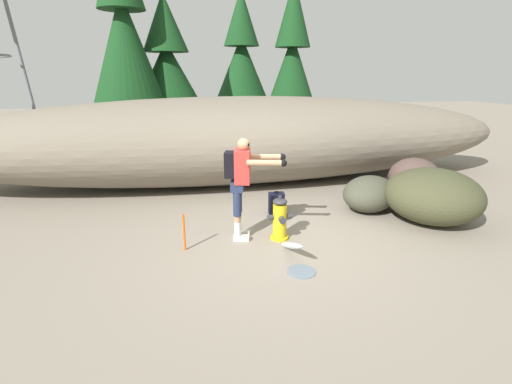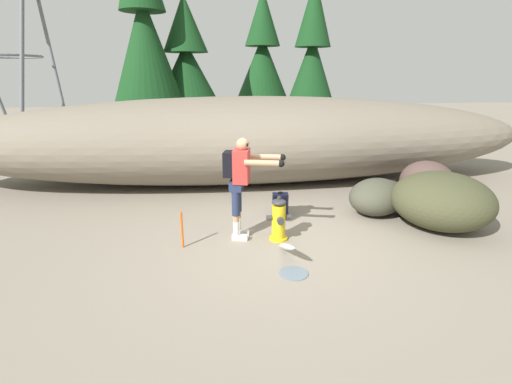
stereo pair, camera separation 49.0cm
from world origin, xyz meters
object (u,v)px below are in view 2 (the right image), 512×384
Objects in this scene: boulder_large at (442,201)px; boulder_outlier at (387,192)px; boulder_small at (427,182)px; utility_worker at (241,176)px; boulder_mid at (377,197)px; spare_backpack at (280,204)px; survey_stake at (182,230)px; fire_hydrant at (279,220)px.

boulder_outlier is (-0.35, 1.30, -0.24)m from boulder_large.
utility_worker is at bearing -162.83° from boulder_small.
boulder_large is at bearing -43.23° from boulder_mid.
survey_stake is at bearing 130.99° from spare_backpack.
spare_backpack is (0.25, 1.11, -0.13)m from fire_hydrant.
utility_worker reaches higher than boulder_large.
boulder_small is (3.20, 0.29, 0.24)m from spare_backpack.
boulder_small is at bearing 20.15° from boulder_mid.
utility_worker is 2.82× the size of survey_stake.
survey_stake reaches higher than spare_backpack.
spare_backpack is 2.18m from survey_stake.
spare_backpack is at bearing 174.11° from boulder_mid.
utility_worker is at bearing 179.67° from boulder_large.
boulder_mid is (-0.83, 0.78, -0.15)m from boulder_large.
utility_worker is 0.98× the size of boulder_large.
fire_hydrant is at bearing 174.80° from spare_backpack.
boulder_mid is at bearing -88.64° from spare_backpack.
fire_hydrant is at bearing -0.39° from utility_worker.
spare_backpack is at bearing -172.24° from boulder_outlier.
boulder_large reaches higher than boulder_small.
utility_worker is 3.55m from boulder_outlier.
boulder_mid reaches higher than spare_backpack.
utility_worker reaches higher than boulder_outlier.
boulder_large is 2.89× the size of survey_stake.
fire_hydrant is at bearing -177.38° from boulder_large.
boulder_large reaches higher than spare_backpack.
boulder_small is at bearing 16.70° from survey_stake.
utility_worker is 1.42× the size of boulder_mid.
boulder_outlier is 1.19× the size of survey_stake.
spare_backpack is 3.23m from boulder_small.
survey_stake reaches higher than boulder_outlier.
boulder_large is at bearing 2.95° from survey_stake.
utility_worker is 1.27m from survey_stake.
boulder_outlier is at bearing 35.89° from utility_worker.
boulder_small is 5.24m from survey_stake.
boulder_large reaches higher than boulder_mid.
fire_hydrant is at bearing 3.59° from survey_stake.
spare_backpack is 0.78× the size of survey_stake.
boulder_large reaches higher than survey_stake.
boulder_small reaches higher than survey_stake.
boulder_large is (2.95, 0.13, 0.16)m from fire_hydrant.
boulder_mid is 1.99× the size of survey_stake.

